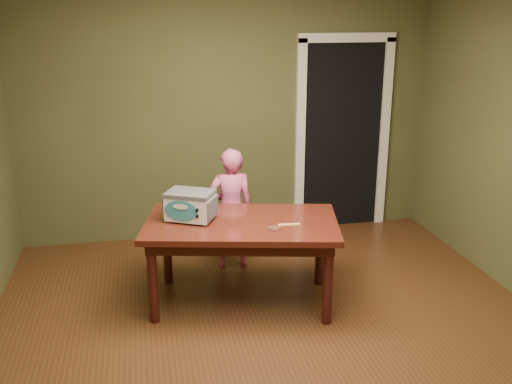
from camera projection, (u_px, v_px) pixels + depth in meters
floor at (284, 354)px, 4.22m from camera, size 5.00×5.00×0.00m
room_shell at (288, 127)px, 3.70m from camera, size 4.52×5.02×2.61m
doorway at (334, 132)px, 6.74m from camera, size 1.10×0.66×2.25m
dining_table at (242, 232)px, 4.79m from camera, size 1.76×1.23×0.75m
toy_oven at (190, 205)px, 4.74m from camera, size 0.47×0.41×0.25m
baking_pan at (274, 228)px, 4.56m from camera, size 0.10×0.10×0.02m
spatula at (289, 224)px, 4.67m from camera, size 0.18×0.04×0.01m
child at (231, 209)px, 5.49m from camera, size 0.45×0.30×1.20m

